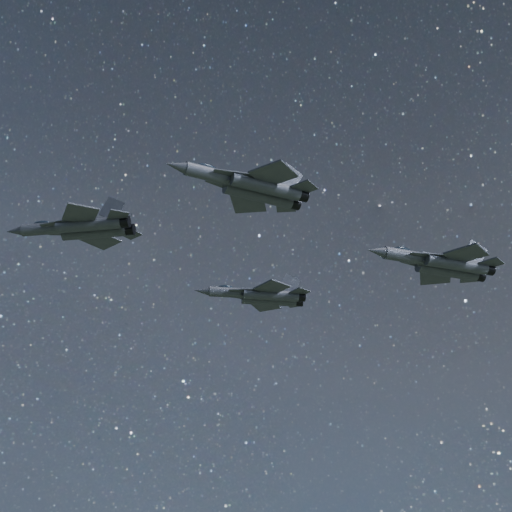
{
  "coord_description": "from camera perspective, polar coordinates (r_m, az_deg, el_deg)",
  "views": [
    {
      "loc": [
        -2.18,
        -76.22,
        101.42
      ],
      "look_at": [
        0.0,
        1.82,
        140.46
      ],
      "focal_mm": 50.0,
      "sensor_mm": 36.0,
      "label": 1
    }
  ],
  "objects": [
    {
      "name": "jet_lead",
      "position": [
        86.43,
        -13.78,
        2.23
      ],
      "size": [
        16.51,
        11.39,
        4.14
      ],
      "rotation": [
        0.0,
        0.0,
        -0.18
      ],
      "color": "#363944"
    },
    {
      "name": "jet_right",
      "position": [
        73.25,
        -0.4,
        5.63
      ],
      "size": [
        15.67,
        10.33,
        4.01
      ],
      "rotation": [
        0.0,
        0.0,
        0.4
      ],
      "color": "#363944"
    },
    {
      "name": "jet_left",
      "position": [
        103.04,
        0.4,
        -3.18
      ],
      "size": [
        16.77,
        11.73,
        4.22
      ],
      "rotation": [
        0.0,
        0.0,
        0.11
      ],
      "color": "#363944"
    },
    {
      "name": "jet_slot",
      "position": [
        95.27,
        14.63,
        -0.6
      ],
      "size": [
        18.53,
        12.45,
        4.68
      ],
      "rotation": [
        0.0,
        0.0,
        0.31
      ],
      "color": "#363944"
    }
  ]
}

